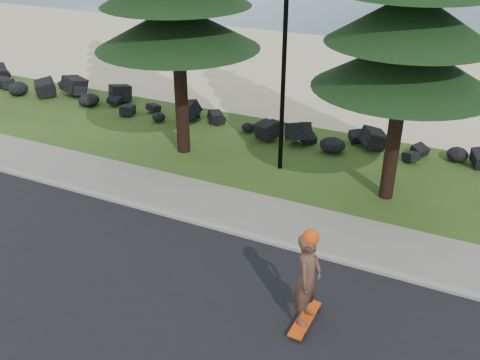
{
  "coord_description": "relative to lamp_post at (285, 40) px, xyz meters",
  "views": [
    {
      "loc": [
        5.6,
        -11.35,
        7.72
      ],
      "look_at": [
        0.11,
        0.0,
        1.09
      ],
      "focal_mm": 40.0,
      "sensor_mm": 36.0,
      "label": 1
    }
  ],
  "objects": [
    {
      "name": "ground",
      "position": [
        0.0,
        -3.2,
        -4.13
      ],
      "size": [
        160.0,
        160.0,
        0.0
      ],
      "primitive_type": "plane",
      "color": "#304917",
      "rests_on": "ground"
    },
    {
      "name": "road",
      "position": [
        0.0,
        -7.7,
        -4.12
      ],
      "size": [
        160.0,
        7.0,
        0.02
      ],
      "primitive_type": "cube",
      "color": "black",
      "rests_on": "ground"
    },
    {
      "name": "kerb",
      "position": [
        0.0,
        -4.1,
        -4.08
      ],
      "size": [
        160.0,
        0.2,
        0.1
      ],
      "primitive_type": "cube",
      "color": "#A09990",
      "rests_on": "ground"
    },
    {
      "name": "sidewalk",
      "position": [
        0.0,
        -3.0,
        -4.09
      ],
      "size": [
        160.0,
        2.0,
        0.08
      ],
      "primitive_type": "cube",
      "color": "gray",
      "rests_on": "ground"
    },
    {
      "name": "beach_sand",
      "position": [
        0.0,
        11.3,
        -4.13
      ],
      "size": [
        160.0,
        15.0,
        0.01
      ],
      "primitive_type": "cube",
      "color": "beige",
      "rests_on": "ground"
    },
    {
      "name": "seawall_boulders",
      "position": [
        0.0,
        2.4,
        -4.13
      ],
      "size": [
        60.0,
        2.4,
        1.1
      ],
      "primitive_type": null,
      "color": "black",
      "rests_on": "ground"
    },
    {
      "name": "lamp_post",
      "position": [
        0.0,
        0.0,
        0.0
      ],
      "size": [
        0.25,
        0.14,
        8.14
      ],
      "color": "black",
      "rests_on": "ground"
    },
    {
      "name": "skateboarder",
      "position": [
        3.16,
        -6.45,
        -3.0
      ],
      "size": [
        0.5,
        1.22,
        2.26
      ],
      "rotation": [
        0.0,
        0.0,
        1.55
      ],
      "color": "#EF470E",
      "rests_on": "ground"
    }
  ]
}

